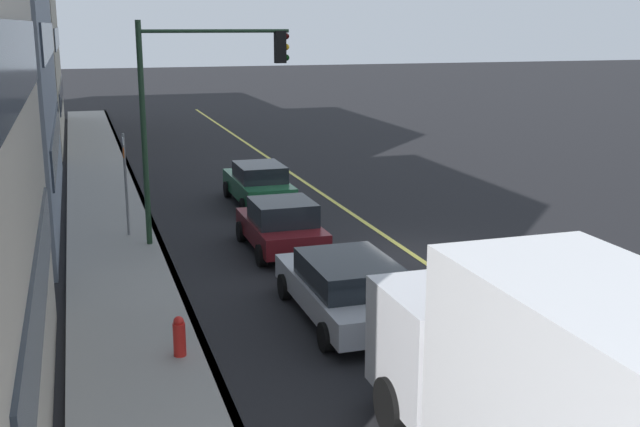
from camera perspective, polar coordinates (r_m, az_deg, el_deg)
The scene contains 11 objects.
ground at distance 21.77m, azimuth 7.02°, elevation -3.15°, with size 200.00×200.00×0.00m, color black.
sidewalk_slab at distance 19.93m, azimuth -14.22°, elevation -4.86°, with size 80.00×2.68×0.15m, color gray.
curb_edge at distance 20.03m, azimuth -10.61°, elevation -4.58°, with size 80.00×0.16×0.15m, color slate.
lane_stripe_center at distance 21.77m, azimuth 7.02°, elevation -3.14°, with size 80.00×0.16×0.01m, color #D8CC4C.
car_maroon at distance 21.96m, azimuth -2.84°, elevation -0.88°, with size 3.88×1.97×1.50m.
car_silver at distance 16.92m, azimuth 1.95°, elevation -5.40°, with size 4.80×2.11×1.42m.
car_green at distance 27.70m, azimuth -4.52°, elevation 2.19°, with size 4.50×1.88×1.51m.
truck_white at distance 10.18m, azimuth 18.44°, elevation -13.29°, with size 7.54×2.56×3.41m.
traffic_light_mast at distance 22.29m, azimuth -8.96°, elevation 8.62°, with size 0.28×4.29×6.39m.
street_sign_post at distance 23.57m, azimuth -14.07°, elevation 2.52°, with size 0.60×0.08×3.20m.
fire_hydrant at distance 15.14m, azimuth -10.26°, elevation -9.10°, with size 0.24×0.24×0.94m.
Camera 1 is at (-18.92, 8.74, 6.28)m, focal length 43.68 mm.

